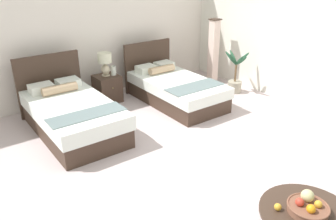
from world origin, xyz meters
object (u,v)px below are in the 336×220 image
Objects in this scene: table_lamp at (105,61)px; loose_apple at (278,207)px; coffee_table at (307,220)px; floor_lamp_corner at (213,52)px; bed_near_window at (72,114)px; potted_palm at (235,79)px; vase at (113,71)px; bed_near_corner at (174,88)px; fruit_bowl at (308,207)px; nightstand at (107,89)px.

loose_apple is (-0.45, -4.43, -0.39)m from table_lamp.
coffee_table is 5.03m from floor_lamp_corner.
bed_near_window is 3.57m from potted_palm.
vase is 0.19× the size of coffee_table.
bed_near_window is 3.64m from loose_apple.
bed_near_corner reaches higher than coffee_table.
vase is 0.20× the size of potted_palm.
bed_near_window is 2.17m from bed_near_corner.
loose_apple is 0.05× the size of floor_lamp_corner.
bed_near_window is at bearing -147.69° from vase.
floor_lamp_corner is at bearing 56.53° from fruit_bowl.
fruit_bowl reaches higher than coffee_table.
bed_near_corner is at bearing 70.84° from fruit_bowl.
bed_near_corner is 2.31× the size of potted_palm.
bed_near_corner is 1.35m from nightstand.
potted_palm is at bearing 51.76° from coffee_table.
vase is at bearing 140.22° from bed_near_corner.
table_lamp reaches higher than potted_palm.
bed_near_corner is 1.56m from floor_lamp_corner.
table_lamp is 0.49× the size of coffee_table.
potted_palm is (2.46, -1.19, 0.02)m from nightstand.
fruit_bowl is at bearing -92.99° from nightstand.
fruit_bowl is at bearing 80.86° from coffee_table.
fruit_bowl is at bearing -92.97° from table_lamp.
fruit_bowl is (-0.24, -4.61, -0.36)m from table_lamp.
bed_near_window is at bearing 174.06° from potted_palm.
table_lamp is 6.33× the size of loose_apple.
floor_lamp_corner is at bearing 56.62° from coffee_table.
floor_lamp_corner is (2.97, 3.98, 0.29)m from loose_apple.
nightstand is (1.09, 0.82, -0.03)m from bed_near_window.
coffee_table is at bearing -128.24° from potted_palm.
floor_lamp_corner is (2.52, -0.45, -0.10)m from table_lamp.
bed_near_corner is 1.26m from vase.
nightstand is at bearing -90.00° from table_lamp.
nightstand is at bearing 170.39° from floor_lamp_corner.
bed_near_corner reaches higher than table_lamp.
bed_near_window is 1.48m from table_lamp.
bed_near_window is at bearing -142.44° from table_lamp.
coffee_table is 2.34× the size of fruit_bowl.
nightstand is at bearing 87.01° from fruit_bowl.
vase is 4.57m from fruit_bowl.
bed_near_window is 2.33× the size of potted_palm.
bed_near_window is 3.65m from floor_lamp_corner.
floor_lamp_corner reaches higher than bed_near_window.
bed_near_corner is 3.88× the size of nightstand.
bed_near_corner is 4.00m from fruit_bowl.
nightstand is at bearing 36.90° from bed_near_window.
bed_near_window reaches higher than nightstand.
table_lamp is (0.00, 0.02, 0.56)m from nightstand.
loose_apple is at bearing -95.83° from nightstand.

